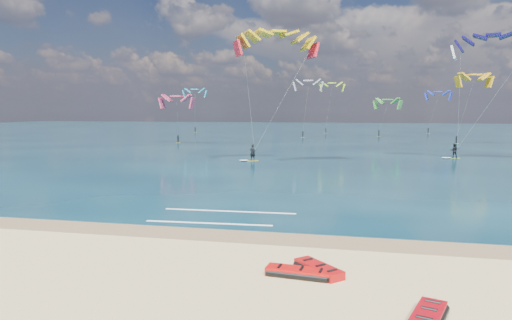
{
  "coord_description": "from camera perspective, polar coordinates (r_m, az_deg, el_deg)",
  "views": [
    {
      "loc": [
        6.26,
        -18.34,
        6.21
      ],
      "look_at": [
        0.69,
        8.0,
        3.25
      ],
      "focal_mm": 32.0,
      "sensor_mm": 36.0,
      "label": 1
    }
  ],
  "objects": [
    {
      "name": "packed_kite_mid",
      "position": [
        18.13,
        7.82,
        -13.82
      ],
      "size": [
        2.41,
        2.47,
        0.38
      ],
      "primitive_type": null,
      "rotation": [
        0.0,
        0.0,
        -0.81
      ],
      "color": "red",
      "rests_on": "ground"
    },
    {
      "name": "sea",
      "position": [
        122.66,
        9.01,
        3.32
      ],
      "size": [
        320.0,
        200.0,
        0.04
      ],
      "primitive_type": "cube",
      "color": "#092231",
      "rests_on": "ground"
    },
    {
      "name": "packed_kite_left",
      "position": [
        17.69,
        5.29,
        -14.31
      ],
      "size": [
        2.7,
        1.3,
        0.37
      ],
      "primitive_type": null,
      "rotation": [
        0.0,
        0.0,
        -0.11
      ],
      "color": "red",
      "rests_on": "ground"
    },
    {
      "name": "wet_sand_strip",
      "position": [
        23.09,
        -4.31,
        -9.33
      ],
      "size": [
        320.0,
        2.4,
        0.01
      ],
      "primitive_type": "cube",
      "color": "brown",
      "rests_on": "ground"
    },
    {
      "name": "kitesurfer_main",
      "position": [
        52.21,
        1.11,
        8.88
      ],
      "size": [
        11.57,
        8.17,
        16.28
      ],
      "rotation": [
        0.0,
        0.0,
        0.43
      ],
      "color": "yellow",
      "rests_on": "sea"
    },
    {
      "name": "distant_kites",
      "position": [
        104.25,
        9.24,
        5.89
      ],
      "size": [
        68.17,
        49.5,
        12.95
      ],
      "color": "#ECA715",
      "rests_on": "ground"
    },
    {
      "name": "shoreline_foam",
      "position": [
        26.8,
        -4.49,
        -7.04
      ],
      "size": [
        8.17,
        3.68,
        0.01
      ],
      "color": "white",
      "rests_on": "ground"
    },
    {
      "name": "kitesurfer_far",
      "position": [
        60.78,
        25.6,
        7.81
      ],
      "size": [
        10.0,
        8.2,
        16.29
      ],
      "rotation": [
        0.0,
        0.0,
        0.32
      ],
      "color": "#A8DB20",
      "rests_on": "sea"
    },
    {
      "name": "ground",
      "position": [
        59.01,
        5.78,
        0.21
      ],
      "size": [
        320.0,
        320.0,
        0.0
      ],
      "primitive_type": "plane",
      "color": "tan",
      "rests_on": "ground"
    }
  ]
}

